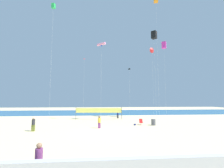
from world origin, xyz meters
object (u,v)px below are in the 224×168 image
mother_figure (39,159)px  kite_orange_box (156,0)px  kite_black_diamond (129,70)px  kite_green_box (53,7)px  folding_beach_chair (141,122)px  beach_handbag (135,125)px  toddler_figure (49,167)px  kite_red_diamond (84,62)px  beachgoer_navy_shirt (118,114)px  kite_pink_tube (101,44)px  beachgoer_mustard_shirt (99,122)px  beachgoer_charcoal_shirt (33,124)px  kite_magenta_box (164,45)px  volleyball_net (99,111)px  kite_red_delta (152,50)px  trash_barrel (153,122)px  kite_black_box (154,35)px

mother_figure → kite_orange_box: (13.21, 17.35, 21.04)m
kite_black_diamond → kite_green_box: bearing=-144.7°
folding_beach_chair → beach_handbag: folding_beach_chair is taller
toddler_figure → kite_red_diamond: (-1.22, 30.20, 12.71)m
beachgoer_navy_shirt → kite_pink_tube: (-3.52, -3.02, 13.68)m
beachgoer_mustard_shirt → kite_black_diamond: kite_black_diamond is taller
beachgoer_charcoal_shirt → kite_red_diamond: 22.55m
mother_figure → kite_magenta_box: kite_magenta_box is taller
kite_black_diamond → kite_magenta_box: size_ratio=0.71×
volleyball_net → kite_red_delta: bearing=13.0°
toddler_figure → kite_black_diamond: bearing=81.0°
beachgoer_navy_shirt → beachgoer_mustard_shirt: size_ratio=0.94×
beachgoer_charcoal_shirt → kite_pink_tube: size_ratio=0.12×
kite_pink_tube → kite_red_delta: bearing=20.1°
kite_orange_box → kite_magenta_box: kite_orange_box is taller
kite_magenta_box → kite_green_box: bearing=-166.3°
beachgoer_navy_shirt → trash_barrel: 10.10m
kite_red_diamond → kite_green_box: bearing=-108.6°
trash_barrel → kite_green_box: size_ratio=0.04×
kite_orange_box → kite_green_box: bearing=179.4°
kite_red_diamond → kite_black_diamond: 11.38m
beachgoer_navy_shirt → beachgoer_mustard_shirt: 11.61m
kite_black_box → toddler_figure: bearing=-121.7°
volleyball_net → kite_pink_tube: (0.39, -1.48, 12.85)m
mother_figure → beachgoer_charcoal_shirt: (-4.91, 11.63, 0.04)m
volleyball_net → kite_black_box: bearing=3.2°
mother_figure → beachgoer_navy_shirt: bearing=87.1°
kite_red_delta → beach_handbag: bearing=-123.1°
kite_green_box → beachgoer_mustard_shirt: bearing=-30.1°
beachgoer_mustard_shirt → kite_red_delta: bearing=-177.9°
beachgoer_charcoal_shirt → kite_orange_box: kite_orange_box is taller
beachgoer_mustard_shirt → volleyball_net: size_ratio=0.18×
kite_red_diamond → kite_black_diamond: kite_red_diamond is taller
beachgoer_charcoal_shirt → kite_black_diamond: 24.78m
beachgoer_mustard_shirt → kite_red_diamond: size_ratio=0.12×
mother_figure → kite_pink_tube: (3.42, 20.85, 13.62)m
beachgoer_charcoal_shirt → kite_black_box: size_ratio=0.09×
toddler_figure → trash_barrel: size_ratio=1.03×
folding_beach_chair → kite_black_box: bearing=16.6°
beach_handbag → kite_orange_box: kite_orange_box is taller
mother_figure → toddler_figure: (0.54, -0.14, -0.38)m
mother_figure → kite_orange_box: bearing=66.0°
beachgoer_navy_shirt → kite_red_delta: (8.13, 1.24, 14.19)m
volleyball_net → beach_handbag: size_ratio=29.55×
volleyball_net → beach_handbag: 9.31m
kite_pink_tube → kite_red_diamond: bearing=114.0°
beach_handbag → kite_orange_box: size_ratio=0.01×
beach_handbag → kite_pink_tube: (-4.96, 6.00, 14.38)m
mother_figure → kite_black_box: size_ratio=0.09×
mother_figure → volleyball_net: 22.55m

